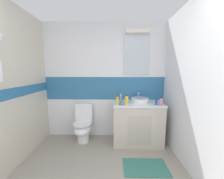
# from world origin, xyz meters

# --- Properties ---
(ground_plane) EXTENTS (3.20, 3.48, 0.04)m
(ground_plane) POSITION_xyz_m (0.00, 1.20, -0.02)
(ground_plane) COLOR gray
(wall_back_tiled) EXTENTS (3.20, 0.20, 2.50)m
(wall_back_tiled) POSITION_xyz_m (0.01, 2.45, 1.26)
(wall_back_tiled) COLOR white
(wall_back_tiled) RESTS_ON ground_plane
(wall_right_plain) EXTENTS (0.10, 3.48, 2.50)m
(wall_right_plain) POSITION_xyz_m (1.35, 1.20, 1.25)
(wall_right_plain) COLOR white
(wall_right_plain) RESTS_ON ground_plane
(vanity_cabinet) EXTENTS (0.99, 0.57, 0.85)m
(vanity_cabinet) POSITION_xyz_m (0.69, 2.13, 0.43)
(vanity_cabinet) COLOR beige
(vanity_cabinet) RESTS_ON ground_plane
(sink_basin) EXTENTS (0.35, 0.39, 0.19)m
(sink_basin) POSITION_xyz_m (0.73, 2.15, 0.90)
(sink_basin) COLOR white
(sink_basin) RESTS_ON vanity_cabinet
(toilet) EXTENTS (0.37, 0.50, 0.81)m
(toilet) POSITION_xyz_m (-0.44, 2.16, 0.37)
(toilet) COLOR white
(toilet) RESTS_ON ground_plane
(toothbrush_cup) EXTENTS (0.07, 0.07, 0.21)m
(toothbrush_cup) POSITION_xyz_m (0.34, 1.96, 0.91)
(toothbrush_cup) COLOR #4C7299
(toothbrush_cup) RESTS_ON vanity_cabinet
(soap_dispenser) EXTENTS (0.06, 0.06, 0.16)m
(soap_dispenser) POSITION_xyz_m (1.09, 1.95, 0.91)
(soap_dispenser) COLOR pink
(soap_dispenser) RESTS_ON vanity_cabinet
(mouthwash_bottle) EXTENTS (0.06, 0.06, 0.19)m
(mouthwash_bottle) POSITION_xyz_m (0.45, 1.97, 0.94)
(mouthwash_bottle) COLOR yellow
(mouthwash_bottle) RESTS_ON vanity_cabinet
(deodorant_spray_can) EXTENTS (0.05, 0.05, 0.18)m
(deodorant_spray_can) POSITION_xyz_m (0.27, 1.95, 0.93)
(deodorant_spray_can) COLOR yellow
(deodorant_spray_can) RESTS_ON vanity_cabinet
(perfume_flask_small) EXTENTS (0.04, 0.03, 0.10)m
(perfume_flask_small) POSITION_xyz_m (1.01, 1.96, 0.90)
(perfume_flask_small) COLOR #2659B2
(perfume_flask_small) RESTS_ON vanity_cabinet
(bath_mat) EXTENTS (0.68, 0.40, 0.01)m
(bath_mat) POSITION_xyz_m (0.70, 1.40, 0.01)
(bath_mat) COLOR #337266
(bath_mat) RESTS_ON ground_plane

